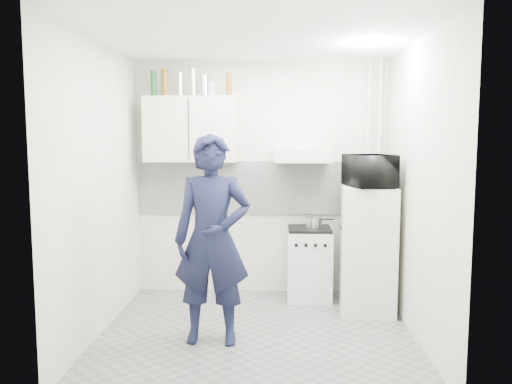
{
  "coord_description": "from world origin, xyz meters",
  "views": [
    {
      "loc": [
        0.18,
        -4.36,
        1.75
      ],
      "look_at": [
        -0.01,
        0.3,
        1.25
      ],
      "focal_mm": 35.0,
      "sensor_mm": 36.0,
      "label": 1
    }
  ],
  "objects": [
    {
      "name": "floor",
      "position": [
        0.0,
        0.0,
        0.0
      ],
      "size": [
        2.8,
        2.8,
        0.0
      ],
      "primitive_type": "plane",
      "color": "#555555",
      "rests_on": "ground"
    },
    {
      "name": "ceiling",
      "position": [
        0.0,
        0.0,
        2.6
      ],
      "size": [
        2.8,
        2.8,
        0.0
      ],
      "primitive_type": "plane",
      "color": "white",
      "rests_on": "wall_back"
    },
    {
      "name": "wall_back",
      "position": [
        0.0,
        1.25,
        1.3
      ],
      "size": [
        2.8,
        0.0,
        2.8
      ],
      "primitive_type": "plane",
      "rotation": [
        1.57,
        0.0,
        0.0
      ],
      "color": "beige",
      "rests_on": "floor"
    },
    {
      "name": "wall_left",
      "position": [
        -1.4,
        0.0,
        1.3
      ],
      "size": [
        0.0,
        2.6,
        2.6
      ],
      "primitive_type": "plane",
      "rotation": [
        1.57,
        0.0,
        1.57
      ],
      "color": "beige",
      "rests_on": "floor"
    },
    {
      "name": "wall_right",
      "position": [
        1.4,
        0.0,
        1.3
      ],
      "size": [
        0.0,
        2.6,
        2.6
      ],
      "primitive_type": "plane",
      "rotation": [
        1.57,
        0.0,
        -1.57
      ],
      "color": "beige",
      "rests_on": "floor"
    },
    {
      "name": "person",
      "position": [
        -0.37,
        -0.2,
        0.9
      ],
      "size": [
        0.66,
        0.43,
        1.79
      ],
      "primitive_type": "imported",
      "rotation": [
        0.0,
        0.0,
        -0.01
      ],
      "color": "black",
      "rests_on": "floor"
    },
    {
      "name": "stove",
      "position": [
        0.54,
        1.0,
        0.38
      ],
      "size": [
        0.48,
        0.48,
        0.76
      ],
      "primitive_type": "cube",
      "color": "silver",
      "rests_on": "floor"
    },
    {
      "name": "fridge",
      "position": [
        1.1,
        0.61,
        0.64
      ],
      "size": [
        0.57,
        0.57,
        1.27
      ],
      "primitive_type": "cube",
      "rotation": [
        0.0,
        0.0,
        -0.09
      ],
      "color": "silver",
      "rests_on": "floor"
    },
    {
      "name": "stove_top",
      "position": [
        0.54,
        1.0,
        0.77
      ],
      "size": [
        0.46,
        0.46,
        0.03
      ],
      "primitive_type": "cube",
      "color": "black",
      "rests_on": "stove"
    },
    {
      "name": "saucepan",
      "position": [
        0.59,
        1.06,
        0.84
      ],
      "size": [
        0.19,
        0.19,
        0.1
      ],
      "primitive_type": "cylinder",
      "color": "silver",
      "rests_on": "stove_top"
    },
    {
      "name": "microwave",
      "position": [
        1.1,
        0.61,
        1.43
      ],
      "size": [
        0.65,
        0.5,
        0.32
      ],
      "primitive_type": "imported",
      "rotation": [
        0.0,
        0.0,
        1.77
      ],
      "color": "black",
      "rests_on": "fridge"
    },
    {
      "name": "bottle_a",
      "position": [
        -1.16,
        1.07,
        2.34
      ],
      "size": [
        0.07,
        0.07,
        0.28
      ],
      "primitive_type": "cylinder",
      "color": "#144C1E",
      "rests_on": "upper_cabinet"
    },
    {
      "name": "bottle_b",
      "position": [
        -1.04,
        1.07,
        2.35
      ],
      "size": [
        0.08,
        0.08,
        0.29
      ],
      "primitive_type": "cylinder",
      "color": "brown",
      "rests_on": "upper_cabinet"
    },
    {
      "name": "bottle_c",
      "position": [
        -0.87,
        1.07,
        2.33
      ],
      "size": [
        0.06,
        0.06,
        0.26
      ],
      "primitive_type": "cylinder",
      "color": "silver",
      "rests_on": "upper_cabinet"
    },
    {
      "name": "bottle_d",
      "position": [
        -0.73,
        1.07,
        2.35
      ],
      "size": [
        0.07,
        0.07,
        0.3
      ],
      "primitive_type": "cylinder",
      "color": "silver",
      "rests_on": "upper_cabinet"
    },
    {
      "name": "canister_a",
      "position": [
        -0.61,
        1.07,
        2.31
      ],
      "size": [
        0.09,
        0.09,
        0.23
      ],
      "primitive_type": "cylinder",
      "color": "silver",
      "rests_on": "upper_cabinet"
    },
    {
      "name": "canister_b",
      "position": [
        -0.52,
        1.07,
        2.28
      ],
      "size": [
        0.08,
        0.08,
        0.15
      ],
      "primitive_type": "cylinder",
      "color": "#B2B7BC",
      "rests_on": "upper_cabinet"
    },
    {
      "name": "bottle_e",
      "position": [
        -0.34,
        1.07,
        2.32
      ],
      "size": [
        0.06,
        0.06,
        0.25
      ],
      "primitive_type": "cylinder",
      "color": "brown",
      "rests_on": "upper_cabinet"
    },
    {
      "name": "upper_cabinet",
      "position": [
        -0.75,
        1.07,
        1.85
      ],
      "size": [
        1.0,
        0.35,
        0.7
      ],
      "primitive_type": "cube",
      "color": "silver",
      "rests_on": "wall_back"
    },
    {
      "name": "range_hood",
      "position": [
        0.45,
        1.0,
        1.57
      ],
      "size": [
        0.6,
        0.5,
        0.14
      ],
      "primitive_type": "cube",
      "color": "silver",
      "rests_on": "wall_back"
    },
    {
      "name": "backsplash",
      "position": [
        0.0,
        1.24,
        1.2
      ],
      "size": [
        2.74,
        0.03,
        0.6
      ],
      "primitive_type": "cube",
      "color": "white",
      "rests_on": "wall_back"
    },
    {
      "name": "pipe_a",
      "position": [
        1.3,
        1.17,
        1.3
      ],
      "size": [
        0.05,
        0.05,
        2.6
      ],
      "primitive_type": "cylinder",
      "color": "silver",
      "rests_on": "floor"
    },
    {
      "name": "pipe_b",
      "position": [
        1.18,
        1.17,
        1.3
      ],
      "size": [
        0.04,
        0.04,
        2.6
      ],
      "primitive_type": "cylinder",
      "color": "silver",
      "rests_on": "floor"
    },
    {
      "name": "ceiling_spot_fixture",
      "position": [
        1.0,
        0.2,
        2.57
      ],
      "size": [
        0.1,
        0.1,
        0.02
      ],
      "primitive_type": "cylinder",
      "color": "white",
      "rests_on": "ceiling"
    }
  ]
}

